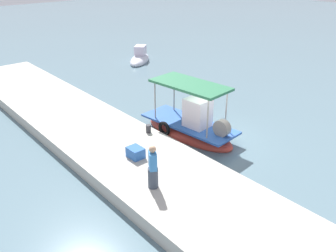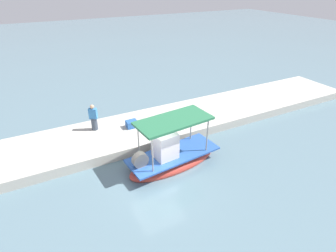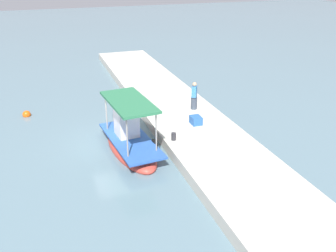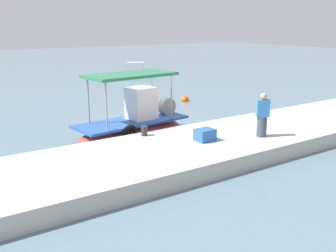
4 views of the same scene
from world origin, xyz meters
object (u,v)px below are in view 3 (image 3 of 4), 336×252
cargo_crate (196,120)px  marker_buoy (27,115)px  main_fishing_boat (130,141)px  fisherman_near_bollard (194,97)px  mooring_bollard (174,136)px

cargo_crate → marker_buoy: bearing=57.3°
main_fishing_boat → fisherman_near_bollard: size_ratio=3.19×
mooring_bollard → cargo_crate: size_ratio=0.56×
fisherman_near_bollard → cargo_crate: (-2.13, 0.77, -0.54)m
fisherman_near_bollard → cargo_crate: size_ratio=2.47×
fisherman_near_bollard → cargo_crate: 2.32m
cargo_crate → marker_buoy: (5.68, 8.84, -0.69)m
main_fishing_boat → fisherman_near_bollard: 5.54m
marker_buoy → cargo_crate: bearing=-122.7°
cargo_crate → marker_buoy: size_ratio=1.36×
main_fishing_boat → cargo_crate: (0.78, -3.88, 0.30)m
mooring_bollard → marker_buoy: size_ratio=0.77×
main_fishing_boat → marker_buoy: (6.45, 4.96, -0.40)m
main_fishing_boat → fisherman_near_bollard: main_fishing_boat is taller
main_fishing_boat → fisherman_near_bollard: (2.90, -4.65, 0.83)m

